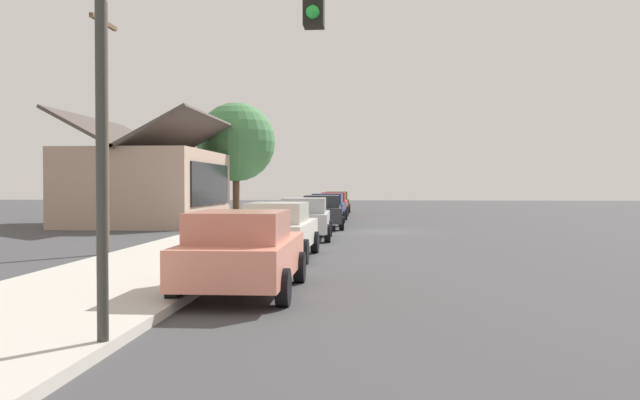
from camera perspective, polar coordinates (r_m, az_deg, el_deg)
name	(u,v)px	position (r m, az deg, el deg)	size (l,w,h in m)	color
ground_plane	(377,231)	(29.74, 4.93, -2.71)	(120.00, 120.00, 0.00)	#424244
sidewalk_curb	(253,229)	(30.19, -5.77, -2.50)	(60.00, 4.20, 0.16)	beige
car_coral	(243,251)	(12.75, -6.65, -4.39)	(4.52, 2.11, 1.59)	#EA8C75
car_ivory	(279,230)	(18.78, -3.51, -2.56)	(4.65, 1.99, 1.59)	silver
car_silver	(305,218)	(25.24, -1.31, -1.57)	(4.63, 2.14, 1.59)	silver
car_charcoal	(322,211)	(31.59, 0.17, -0.99)	(4.94, 2.26, 1.59)	#2D3035
car_navy	(328,207)	(37.55, 0.70, -0.63)	(4.80, 2.07, 1.59)	navy
car_cherry	(334,204)	(44.07, 1.20, -0.35)	(4.35, 1.96, 1.59)	red
car_olive	(337,202)	(50.34, 1.44, -0.14)	(4.45, 2.19, 1.59)	olive
storefront_building	(149,185)	(36.13, -14.52, 1.25)	(10.31, 6.92, 5.75)	tan
shade_tree	(236,142)	(42.36, -7.25, 4.95)	(4.98, 4.98, 7.29)	brown
traffic_light_main	(186,68)	(8.27, -11.45, 11.11)	(0.37, 2.79, 5.20)	#383833
utility_pole_wooden	(104,123)	(20.78, -18.08, 6.34)	(1.80, 0.24, 7.50)	brown
fire_hydrant_red	(271,225)	(26.15, -4.22, -2.17)	(0.22, 0.22, 0.71)	red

